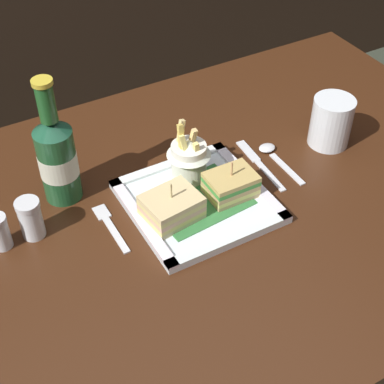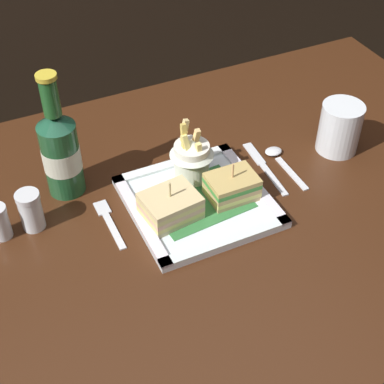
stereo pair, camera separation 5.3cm
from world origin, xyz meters
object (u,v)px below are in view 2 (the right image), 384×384
Objects in this scene: knife at (263,166)px; square_plate at (198,202)px; dining_table at (186,252)px; spoon at (278,157)px; fork at (109,221)px; sandwich_half_right at (232,187)px; water_glass at (339,131)px; beer_bottle at (60,151)px; sandwich_half_left at (170,206)px; salt_shaker at (0,224)px; fries_cup at (192,155)px; pepper_shaker at (31,212)px.

square_plate is at bearing -164.99° from knife.
dining_table is at bearing -163.45° from square_plate.
square_plate reaches higher than knife.
knife is 1.24× the size of spoon.
sandwich_half_right is at bearing -10.83° from fork.
fork is at bearing 170.22° from square_plate.
water_glass reaches higher than spoon.
beer_bottle reaches higher than knife.
beer_bottle is 1.45× the size of knife.
dining_table is 5.54× the size of square_plate.
beer_bottle reaches higher than water_glass.
fork is (-0.22, 0.04, -0.03)m from sandwich_half_right.
knife is (0.22, 0.06, -0.03)m from sandwich_half_left.
dining_table is at bearing -15.23° from fork.
beer_bottle is at bearing 132.08° from sandwich_half_left.
spoon is 0.54m from salt_shaker.
salt_shaker is (-0.31, 0.08, 0.14)m from dining_table.
sandwich_half_right reaches higher than knife.
fries_cup reaches higher than dining_table.
salt_shaker is at bearing -152.11° from beer_bottle.
salt_shaker is at bearing 176.44° from water_glass.
sandwich_half_right reaches higher than dining_table.
dining_table is at bearing -14.70° from salt_shaker.
sandwich_half_right is 0.23m from fork.
fork is (-0.49, -0.00, -0.04)m from water_glass.
square_plate is 0.09m from fries_cup.
fries_cup is at bearing 11.72° from fork.
sandwich_half_left is at bearing -21.37° from pepper_shaker.
fries_cup reaches higher than pepper_shaker.
spoon is at bearing 10.36° from knife.
square_plate reaches higher than fork.
square_plate is 0.35m from salt_shaker.
sandwich_half_right reaches higher than salt_shaker.
salt_shaker reaches higher than square_plate.
dining_table is 0.35m from salt_shaker.
beer_bottle is at bearing 164.77° from knife.
water_glass is at bearing -6.24° from fries_cup.
sandwich_half_left is 0.22m from beer_bottle.
pepper_shaker is (-0.45, 0.03, 0.03)m from knife.
fries_cup reaches higher than spoon.
sandwich_half_right reaches higher than square_plate.
dining_table is at bearing -164.76° from knife.
pepper_shaker is (-0.12, 0.04, 0.03)m from fork.
fries_cup is at bearing -1.21° from salt_shaker.
sandwich_half_right is 0.16m from spoon.
sandwich_half_left is 0.24m from pepper_shaker.
sandwich_half_left is 1.17× the size of sandwich_half_right.
dining_table is at bearing 10.92° from sandwich_half_left.
beer_bottle is at bearing 167.09° from spoon.
water_glass is (0.35, 0.04, 0.15)m from dining_table.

